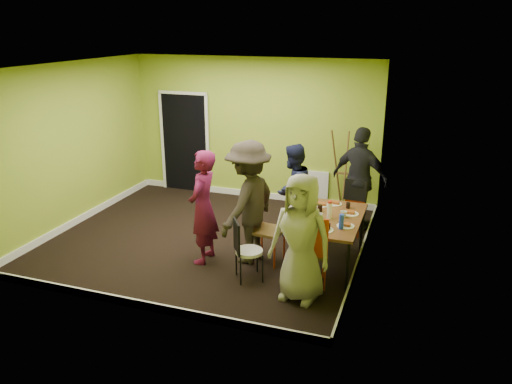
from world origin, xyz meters
TOP-DOWN VIEW (x-y plane):
  - ground at (0.00, 0.00)m, footprint 5.00×5.00m
  - room_walls at (-0.02, 0.04)m, footprint 5.04×4.54m
  - dining_table at (2.05, -0.26)m, footprint 0.90×1.50m
  - chair_left_far at (1.41, 0.43)m, footprint 0.44×0.43m
  - chair_left_near at (1.09, -0.43)m, footprint 0.49×0.48m
  - chair_back_end at (2.21, 1.14)m, footprint 0.40×0.46m
  - chair_front_end at (1.96, -1.00)m, footprint 0.52×0.52m
  - chair_bentwood at (1.05, -1.09)m, footprint 0.47×0.47m
  - easel at (1.92, 2.02)m, footprint 0.63×0.59m
  - plate_near_left at (1.84, 0.17)m, footprint 0.21×0.21m
  - plate_near_right at (1.83, -0.60)m, footprint 0.23×0.23m
  - plate_far_back at (2.02, 0.30)m, footprint 0.22×0.22m
  - plate_far_front at (2.07, -0.76)m, footprint 0.26×0.26m
  - plate_wall_back at (2.30, -0.05)m, footprint 0.25×0.25m
  - plate_wall_front at (2.32, -0.53)m, footprint 0.24×0.24m
  - thermos at (2.05, -0.30)m, footprint 0.07×0.07m
  - blue_bottle at (2.28, -0.63)m, footprint 0.07×0.07m
  - orange_bottle at (2.01, -0.15)m, footprint 0.04×0.04m
  - glass_mid at (1.86, -0.07)m, footprint 0.07×0.07m
  - glass_back at (2.24, 0.19)m, footprint 0.06×0.06m
  - glass_front at (2.11, -0.71)m, footprint 0.07×0.07m
  - cup_a at (1.92, -0.39)m, footprint 0.12×0.12m
  - cup_b at (2.24, -0.19)m, footprint 0.10×0.10m
  - person_standing at (0.27, -0.73)m, footprint 0.43×0.64m
  - person_left_far at (1.25, 0.66)m, footprint 0.79×0.90m
  - person_left_near at (0.89, -0.50)m, footprint 0.92×1.30m
  - person_back_end at (2.26, 1.31)m, footprint 1.13×0.78m
  - person_front_end at (1.89, -1.31)m, footprint 0.90×0.67m

SIDE VIEW (x-z plane):
  - ground at x=0.00m, z-range 0.00..0.00m
  - chair_bentwood at x=1.05m, z-range 0.05..0.92m
  - chair_left_far at x=1.41m, z-range 0.06..0.96m
  - chair_front_end at x=1.96m, z-range 0.06..1.10m
  - chair_left_near at x=1.09m, z-range 0.07..1.13m
  - chair_back_end at x=2.21m, z-range 0.19..1.09m
  - dining_table at x=2.05m, z-range 0.32..1.07m
  - plate_near_left at x=1.84m, z-range 0.75..0.76m
  - plate_near_right at x=1.83m, z-range 0.75..0.76m
  - plate_far_back at x=2.02m, z-range 0.75..0.76m
  - plate_far_front at x=2.07m, z-range 0.75..0.76m
  - plate_wall_back at x=2.30m, z-range 0.75..0.76m
  - plate_wall_front at x=2.32m, z-range 0.75..0.76m
  - easel at x=1.92m, z-range -0.01..1.56m
  - person_left_far at x=1.25m, z-range 0.00..1.55m
  - orange_bottle at x=2.01m, z-range 0.75..0.82m
  - glass_front at x=2.11m, z-range 0.75..0.83m
  - glass_back at x=2.24m, z-range 0.75..0.84m
  - cup_b at x=2.24m, z-range 0.75..0.84m
  - cup_a at x=1.92m, z-range 0.75..0.84m
  - glass_mid at x=1.86m, z-range 0.75..0.85m
  - person_front_end at x=1.89m, z-range 0.00..1.68m
  - person_standing at x=0.27m, z-range 0.00..1.70m
  - blue_bottle at x=2.28m, z-range 0.75..0.96m
  - thermos at x=2.05m, z-range 0.75..0.98m
  - person_back_end at x=2.26m, z-range 0.00..1.77m
  - person_left_near at x=0.89m, z-range 0.00..1.84m
  - room_walls at x=-0.02m, z-range -0.42..2.40m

